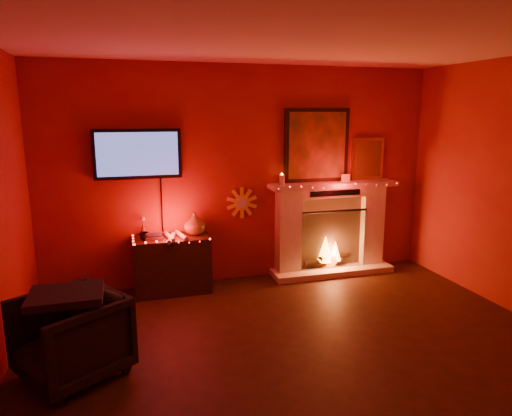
{
  "coord_description": "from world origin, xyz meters",
  "views": [
    {
      "loc": [
        -1.46,
        -3.02,
        2.11
      ],
      "look_at": [
        -0.09,
        1.7,
        1.09
      ],
      "focal_mm": 32.0,
      "sensor_mm": 36.0,
      "label": 1
    }
  ],
  "objects_px": {
    "fireplace": "(330,219)",
    "armchair": "(71,337)",
    "sunburst_clock": "(242,203)",
    "tv": "(138,154)",
    "console_table": "(173,261)"
  },
  "relations": [
    {
      "from": "fireplace",
      "to": "armchair",
      "type": "height_order",
      "value": "fireplace"
    },
    {
      "from": "sunburst_clock",
      "to": "armchair",
      "type": "bearing_deg",
      "value": -136.05
    },
    {
      "from": "fireplace",
      "to": "tv",
      "type": "relative_size",
      "value": 1.76
    },
    {
      "from": "tv",
      "to": "sunburst_clock",
      "type": "height_order",
      "value": "tv"
    },
    {
      "from": "tv",
      "to": "console_table",
      "type": "xyz_separation_m",
      "value": [
        0.34,
        -0.19,
        -1.27
      ]
    },
    {
      "from": "sunburst_clock",
      "to": "console_table",
      "type": "xyz_separation_m",
      "value": [
        -0.91,
        -0.22,
        -0.62
      ]
    },
    {
      "from": "console_table",
      "to": "armchair",
      "type": "distance_m",
      "value": 1.89
    },
    {
      "from": "fireplace",
      "to": "armchair",
      "type": "relative_size",
      "value": 2.87
    },
    {
      "from": "sunburst_clock",
      "to": "armchair",
      "type": "relative_size",
      "value": 0.53
    },
    {
      "from": "fireplace",
      "to": "sunburst_clock",
      "type": "xyz_separation_m",
      "value": [
        -1.19,
        0.09,
        0.28
      ]
    },
    {
      "from": "console_table",
      "to": "armchair",
      "type": "xyz_separation_m",
      "value": [
        -0.99,
        -1.61,
        -0.03
      ]
    },
    {
      "from": "fireplace",
      "to": "armchair",
      "type": "distance_m",
      "value": 3.57
    },
    {
      "from": "armchair",
      "to": "sunburst_clock",
      "type": "bearing_deg",
      "value": 101.04
    },
    {
      "from": "fireplace",
      "to": "console_table",
      "type": "distance_m",
      "value": 2.13
    },
    {
      "from": "console_table",
      "to": "armchair",
      "type": "height_order",
      "value": "console_table"
    }
  ]
}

